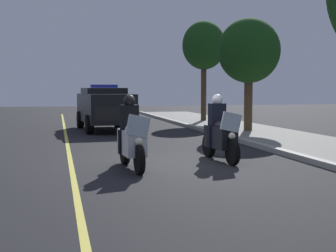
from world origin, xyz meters
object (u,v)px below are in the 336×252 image
Objects in this scene: police_suv at (105,107)px; tree_far_back at (249,51)px; police_motorcycle_lead_right at (220,134)px; police_motorcycle_lead_left at (131,139)px; tree_behind_suv at (204,46)px.

police_suv is 1.06× the size of tree_far_back.
police_suv is at bearing -168.28° from police_motorcycle_lead_right.
police_motorcycle_lead_left is at bearing -38.46° from tree_far_back.
police_suv is at bearing -113.75° from tree_far_back.
tree_behind_suv is at bearing 156.34° from police_motorcycle_lead_left.
tree_behind_suv reaches higher than police_suv.
tree_behind_suv is (-6.66, 0.14, 0.81)m from tree_far_back.
tree_behind_suv reaches higher than police_motorcycle_lead_right.
police_motorcycle_lead_left and police_motorcycle_lead_right have the same top height.
police_motorcycle_lead_right is 14.77m from tree_behind_suv.
tree_far_back reaches higher than police_motorcycle_lead_left.
police_motorcycle_lead_right is 0.39× the size of tree_behind_suv.
police_suv is 7.89m from tree_behind_suv.
police_suv reaches higher than police_motorcycle_lead_right.
tree_behind_suv is at bearing 178.80° from tree_far_back.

